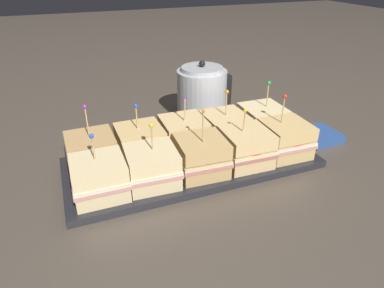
{
  "coord_description": "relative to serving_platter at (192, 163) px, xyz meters",
  "views": [
    {
      "loc": [
        -0.27,
        -0.7,
        0.47
      ],
      "look_at": [
        0.0,
        0.0,
        0.06
      ],
      "focal_mm": 32.0,
      "sensor_mm": 36.0,
      "label": 1
    }
  ],
  "objects": [
    {
      "name": "sandwich_back_right",
      "position": [
        0.12,
        0.06,
        0.05
      ],
      "size": [
        0.12,
        0.12,
        0.15
      ],
      "color": "#DBB77A",
      "rests_on": "serving_platter"
    },
    {
      "name": "kettle_steel",
      "position": [
        0.14,
        0.27,
        0.08
      ],
      "size": [
        0.18,
        0.16,
        0.19
      ],
      "color": "#B7BABF",
      "rests_on": "ground_plane"
    },
    {
      "name": "sandwich_front_left",
      "position": [
        -0.12,
        -0.06,
        0.05
      ],
      "size": [
        0.12,
        0.12,
        0.15
      ],
      "color": "beige",
      "rests_on": "serving_platter"
    },
    {
      "name": "napkin_stack",
      "position": [
        0.4,
        -0.0,
        0.0
      ],
      "size": [
        0.11,
        0.11,
        0.02
      ],
      "color": "navy",
      "rests_on": "ground_plane"
    },
    {
      "name": "sandwich_front_far_right",
      "position": [
        0.24,
        -0.06,
        0.05
      ],
      "size": [
        0.12,
        0.12,
        0.16
      ],
      "color": "tan",
      "rests_on": "serving_platter"
    },
    {
      "name": "sandwich_front_far_left",
      "position": [
        -0.24,
        -0.06,
        0.05
      ],
      "size": [
        0.12,
        0.12,
        0.14
      ],
      "color": "beige",
      "rests_on": "serving_platter"
    },
    {
      "name": "serving_platter",
      "position": [
        0.0,
        0.0,
        0.0
      ],
      "size": [
        0.63,
        0.26,
        0.02
      ],
      "color": "#232328",
      "rests_on": "ground_plane"
    },
    {
      "name": "sandwich_back_far_right",
      "position": [
        0.24,
        0.06,
        0.05
      ],
      "size": [
        0.12,
        0.12,
        0.16
      ],
      "color": "beige",
      "rests_on": "serving_platter"
    },
    {
      "name": "sandwich_back_center",
      "position": [
        0.0,
        0.06,
        0.05
      ],
      "size": [
        0.12,
        0.12,
        0.15
      ],
      "color": "#DBB77A",
      "rests_on": "serving_platter"
    },
    {
      "name": "sandwich_front_right",
      "position": [
        0.12,
        -0.06,
        0.05
      ],
      "size": [
        0.12,
        0.12,
        0.15
      ],
      "color": "#DBB77A",
      "rests_on": "serving_platter"
    },
    {
      "name": "sandwich_front_center",
      "position": [
        0.0,
        -0.06,
        0.05
      ],
      "size": [
        0.12,
        0.12,
        0.17
      ],
      "color": "tan",
      "rests_on": "serving_platter"
    },
    {
      "name": "sandwich_back_far_left",
      "position": [
        -0.24,
        0.06,
        0.05
      ],
      "size": [
        0.12,
        0.12,
        0.16
      ],
      "color": "tan",
      "rests_on": "serving_platter"
    },
    {
      "name": "ground_plane",
      "position": [
        0.0,
        0.0,
        -0.01
      ],
      "size": [
        6.0,
        6.0,
        0.0
      ],
      "primitive_type": "plane",
      "color": "#4C4238"
    },
    {
      "name": "sandwich_back_left",
      "position": [
        -0.12,
        0.06,
        0.05
      ],
      "size": [
        0.12,
        0.12,
        0.15
      ],
      "color": "tan",
      "rests_on": "serving_platter"
    }
  ]
}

